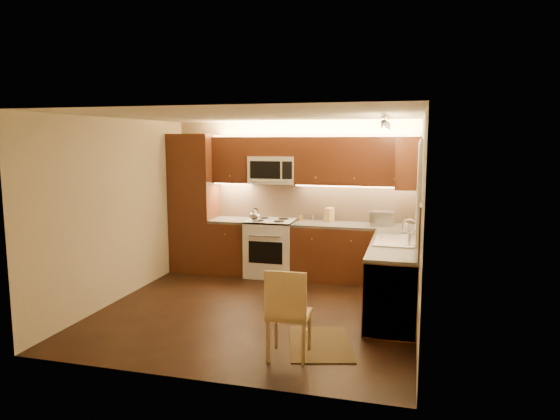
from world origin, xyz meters
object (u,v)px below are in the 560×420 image
(stove, at_px, (271,248))
(kettle, at_px, (255,215))
(knife_block, at_px, (329,215))
(microwave, at_px, (273,170))
(sink, at_px, (395,235))
(soap_bottle, at_px, (405,226))
(dining_chair, at_px, (289,312))
(toaster_oven, at_px, (382,218))

(stove, height_order, kettle, kettle)
(stove, height_order, knife_block, knife_block)
(microwave, bearing_deg, sink, -32.21)
(sink, distance_m, soap_bottle, 0.69)
(kettle, bearing_deg, stove, 67.27)
(microwave, distance_m, kettle, 0.80)
(stove, distance_m, kettle, 0.64)
(soap_bottle, bearing_deg, dining_chair, -102.98)
(sink, distance_m, knife_block, 1.69)
(knife_block, bearing_deg, toaster_oven, 13.04)
(stove, relative_size, toaster_oven, 2.60)
(sink, xyz_separation_m, toaster_oven, (-0.25, 1.21, 0.03))
(knife_block, height_order, soap_bottle, knife_block)
(toaster_oven, relative_size, dining_chair, 0.38)
(dining_chair, bearing_deg, toaster_oven, 74.58)
(stove, distance_m, microwave, 1.27)
(microwave, xyz_separation_m, soap_bottle, (2.11, -0.58, -0.73))
(kettle, distance_m, dining_chair, 3.05)
(sink, bearing_deg, dining_chair, -117.73)
(kettle, height_order, dining_chair, kettle)
(stove, height_order, soap_bottle, soap_bottle)
(microwave, distance_m, dining_chair, 3.49)
(sink, xyz_separation_m, kettle, (-2.20, 0.90, 0.05))
(knife_block, bearing_deg, sink, -30.94)
(microwave, xyz_separation_m, kettle, (-0.20, -0.36, -0.69))
(kettle, distance_m, soap_bottle, 2.32)
(kettle, bearing_deg, sink, -3.65)
(sink, relative_size, toaster_oven, 2.43)
(sink, height_order, soap_bottle, soap_bottle)
(sink, xyz_separation_m, soap_bottle, (0.11, 0.68, 0.02))
(stove, distance_m, knife_block, 1.09)
(soap_bottle, bearing_deg, stove, 178.32)
(soap_bottle, height_order, dining_chair, soap_bottle)
(soap_bottle, bearing_deg, sink, -89.07)
(knife_block, relative_size, dining_chair, 0.24)
(stove, relative_size, dining_chair, 0.97)
(soap_bottle, bearing_deg, microwave, 174.86)
(stove, distance_m, soap_bottle, 2.22)
(kettle, distance_m, knife_block, 1.19)
(microwave, xyz_separation_m, toaster_oven, (1.75, -0.05, -0.71))
(sink, bearing_deg, soap_bottle, 80.80)
(sink, relative_size, dining_chair, 0.91)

